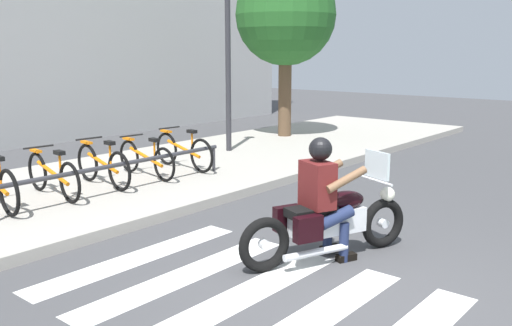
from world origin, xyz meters
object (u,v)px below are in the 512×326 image
Objects in this scene: bicycle_1 at (53,175)px; street_lamp at (228,50)px; bicycle_4 at (183,151)px; rider at (323,191)px; tree_near_rack at (286,16)px; bicycle_2 at (103,165)px; motorcycle at (328,221)px; bicycle_3 at (146,158)px; bike_rack at (123,166)px.

bicycle_1 is 5.12m from street_lamp.
street_lamp is (2.01, 0.68, 1.88)m from bicycle_4.
tree_near_rack is at bearing 39.96° from rider.
bicycle_1 is 1.00× the size of bicycle_4.
tree_near_rack is at bearing 9.59° from bicycle_2.
bicycle_3 is (0.95, 4.43, 0.03)m from motorcycle.
rider reaches higher than bicycle_4.
bicycle_4 is 1.88m from bike_rack.
street_lamp is 0.86× the size of tree_near_rack.
rider is at bearing -80.00° from bicycle_1.
bicycle_2 is 7.05m from tree_near_rack.
bicycle_4 is 0.37× the size of tree_near_rack.
motorcycle is 1.25× the size of bicycle_1.
tree_near_rack is (6.41, 1.08, 2.72)m from bicycle_2.
rider is at bearing 154.95° from motorcycle.
rider is at bearing -103.11° from bicycle_3.
bicycle_3 is at bearing -166.79° from street_lamp.
motorcycle is at bearing -90.68° from bicycle_2.
rider reaches higher than bike_rack.
street_lamp is at bearing 8.26° from bicycle_1.
bicycle_1 is 1.80m from bicycle_3.
rider is 6.61m from street_lamp.
tree_near_rack is at bearing 40.44° from motorcycle.
bicycle_2 is at bearing 89.32° from motorcycle.
bicycle_3 reaches higher than bike_rack.
bicycle_2 is at bearing -169.81° from street_lamp.
bicycle_2 is at bearing 88.38° from rider.
bike_rack is (0.05, 3.87, 0.12)m from motorcycle.
tree_near_rack reaches higher than motorcycle.
bike_rack is at bearing 89.23° from motorcycle.
bike_rack is (-1.80, -0.55, 0.07)m from bicycle_4.
bicycle_3 is 0.43× the size of street_lamp.
street_lamp reaches higher than bicycle_4.
rider is 0.37× the size of street_lamp.
rider reaches higher than motorcycle.
tree_near_rack reaches higher than bicycle_4.
bicycle_4 reaches higher than bicycle_3.
tree_near_rack is (6.41, 1.64, 2.66)m from bike_rack.
tree_near_rack reaches higher than bike_rack.
bicycle_3 is at bearing 0.02° from bicycle_1.
street_lamp is (3.93, 5.08, 1.57)m from rider.
bicycle_3 is (0.90, 0.00, -0.02)m from bicycle_2.
motorcycle is 6.69m from street_lamp.
bicycle_2 is 0.39× the size of bike_rack.
street_lamp is at bearing 18.80° from bicycle_4.
bicycle_1 reaches higher than bicycle_3.
rider is 4.47m from bicycle_1.
bicycle_2 is 1.80m from bicycle_4.
bicycle_2 is (0.05, 4.43, 0.05)m from motorcycle.
bicycle_3 is at bearing 179.93° from bicycle_4.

